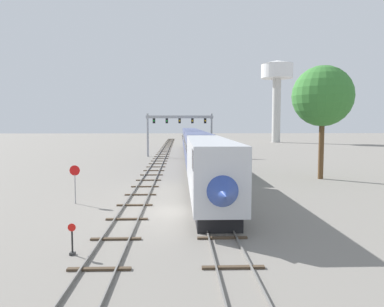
{
  "coord_description": "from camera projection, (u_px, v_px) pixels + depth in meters",
  "views": [
    {
      "loc": [
        -0.18,
        -24.96,
        5.98
      ],
      "look_at": [
        1.0,
        12.0,
        3.0
      ],
      "focal_mm": 35.04,
      "sensor_mm": 36.0,
      "label": 1
    }
  ],
  "objects": [
    {
      "name": "track_main",
      "position": [
        190.0,
        149.0,
        85.18
      ],
      "size": [
        2.6,
        200.0,
        0.16
      ],
      "color": "slate",
      "rests_on": "ground"
    },
    {
      "name": "trackside_tree_left",
      "position": [
        323.0,
        96.0,
        39.78
      ],
      "size": [
        6.45,
        6.45,
        12.11
      ],
      "color": "brown",
      "rests_on": "ground"
    },
    {
      "name": "signal_gantry",
      "position": [
        180.0,
        125.0,
        67.24
      ],
      "size": [
        12.1,
        0.49,
        7.74
      ],
      "color": "#999BA0",
      "rests_on": "ground"
    },
    {
      "name": "track_near",
      "position": [
        161.0,
        157.0,
        65.08
      ],
      "size": [
        2.6,
        160.0,
        0.16
      ],
      "color": "slate",
      "rests_on": "ground"
    },
    {
      "name": "ground_plane",
      "position": [
        183.0,
        212.0,
        25.35
      ],
      "size": [
        400.0,
        400.0,
        0.0
      ],
      "primitive_type": "plane",
      "color": "gray"
    },
    {
      "name": "passenger_train",
      "position": [
        194.0,
        145.0,
        57.39
      ],
      "size": [
        3.04,
        77.63,
        4.8
      ],
      "color": "silver",
      "rests_on": "ground"
    },
    {
      "name": "water_tower",
      "position": [
        277.0,
        78.0,
        116.57
      ],
      "size": [
        9.99,
        9.99,
        25.52
      ],
      "color": "beige",
      "rests_on": "ground"
    },
    {
      "name": "switch_stand",
      "position": [
        72.0,
        244.0,
        17.02
      ],
      "size": [
        0.36,
        0.24,
        1.46
      ],
      "color": "black",
      "rests_on": "ground"
    },
    {
      "name": "stop_sign",
      "position": [
        75.0,
        179.0,
        27.78
      ],
      "size": [
        0.76,
        0.08,
        2.88
      ],
      "color": "gray",
      "rests_on": "ground"
    }
  ]
}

